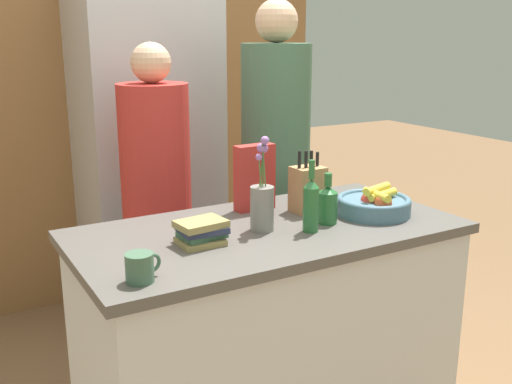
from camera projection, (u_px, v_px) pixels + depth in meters
name	position (u px, v px, depth m)	size (l,w,h in m)	color
kitchen_island	(268.00, 333.00, 2.47)	(1.52, 0.77, 0.93)	silver
back_wall_wood	(121.00, 93.00, 3.77)	(2.72, 0.12, 2.60)	olive
refrigerator	(148.00, 151.00, 3.57)	(0.76, 0.62, 1.97)	#B7B7BC
fruit_bowl	(374.00, 204.00, 2.50)	(0.31, 0.31, 0.13)	slate
knife_block	(308.00, 189.00, 2.53)	(0.13, 0.11, 0.27)	#A87A4C
flower_vase	(262.00, 203.00, 2.29)	(0.09, 0.09, 0.37)	gray
cereal_box	(255.00, 177.00, 2.55)	(0.18, 0.07, 0.28)	red
coffee_mug	(140.00, 267.00, 1.83)	(0.12, 0.09, 0.09)	#42664C
book_stack	(201.00, 232.00, 2.16)	(0.18, 0.15, 0.09)	#99844C
bottle_oil	(311.00, 204.00, 2.27)	(0.06, 0.06, 0.28)	#286633
bottle_vinegar	(327.00, 204.00, 2.38)	(0.08, 0.08, 0.21)	#286633
person_at_sink	(157.00, 192.00, 2.94)	(0.34, 0.34, 1.63)	#383842
person_in_blue	(275.00, 158.00, 3.13)	(0.36, 0.36, 1.83)	#383842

